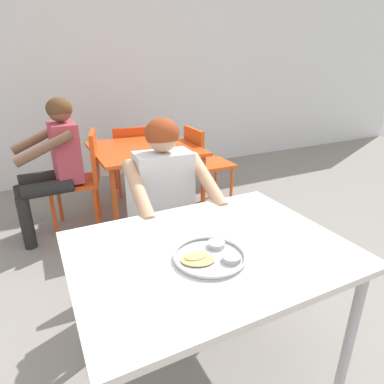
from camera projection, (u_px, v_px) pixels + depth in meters
name	position (u px, v px, depth m)	size (l,w,h in m)	color
back_wall	(60.00, 38.00, 3.72)	(12.00, 0.12, 3.40)	white
table_foreground	(209.00, 263.00, 1.38)	(1.12, 0.84, 0.74)	silver
thali_tray	(210.00, 256.00, 1.28)	(0.29, 0.29, 0.03)	#B7BABF
chair_foreground	(159.00, 214.00, 2.22)	(0.43, 0.41, 0.85)	silver
diner_foreground	(169.00, 199.00, 1.96)	(0.51, 0.57, 1.16)	#343434
table_background_red	(145.00, 154.00, 3.11)	(0.95, 0.96, 0.70)	#E04C19
chair_red_left	(83.00, 174.00, 2.94)	(0.52, 0.48, 0.89)	#E14E18
chair_red_right	(204.00, 160.00, 3.41)	(0.43, 0.41, 0.84)	#D5521A
chair_red_far	(131.00, 155.00, 3.69)	(0.45, 0.43, 0.79)	#E34518
patron_background	(54.00, 156.00, 2.75)	(0.56, 0.51, 1.19)	black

